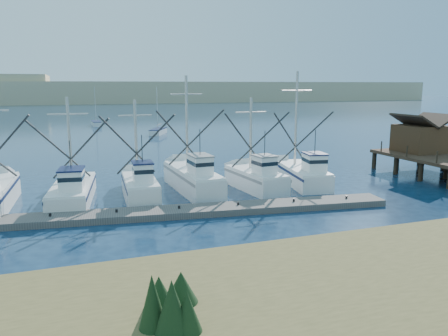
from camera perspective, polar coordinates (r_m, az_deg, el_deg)
The scene contains 6 objects.
ground at distance 25.38m, azimuth 6.38°, elevation -8.65°, with size 500.00×500.00×0.00m, color #0C1F36.
floating_dock at distance 28.85m, azimuth -9.84°, elevation -5.89°, with size 32.93×2.20×0.44m, color #5E5854.
dune_ridge at distance 231.80m, azimuth -16.85°, elevation 9.49°, with size 360.00×60.00×10.00m, color tan.
trawler_fleet at distance 33.48m, azimuth -11.95°, elevation -2.27°, with size 32.28×9.19×9.58m.
sailboat_near at distance 76.80m, azimuth -8.60°, elevation 4.75°, with size 3.99×5.87×8.10m.
sailboat_far at distance 95.81m, azimuth -16.35°, elevation 5.61°, with size 1.78×5.93×8.10m.
Camera 1 is at (-10.46, -21.54, 8.42)m, focal length 35.00 mm.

